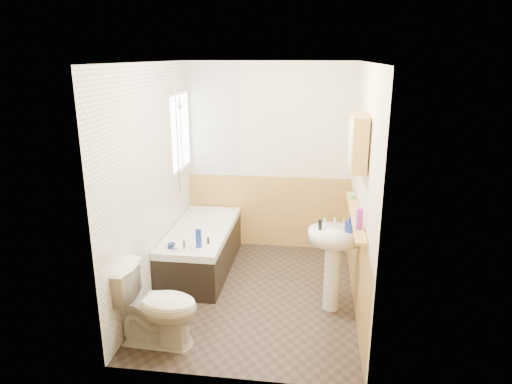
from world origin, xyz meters
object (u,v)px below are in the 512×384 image
sink (333,253)px  medicine_cabinet (358,142)px  bathtub (202,248)px  toilet (156,306)px  pine_shelf (355,215)px

sink → medicine_cabinet: bearing=-17.9°
bathtub → sink: bearing=-24.6°
bathtub → sink: sink is taller
toilet → pine_shelf: bearing=-61.2°
bathtub → sink: size_ratio=1.63×
sink → pine_shelf: (0.20, 0.06, 0.40)m
sink → toilet: bearing=-162.1°
bathtub → sink: 1.76m
pine_shelf → toilet: bearing=-153.8°
bathtub → medicine_cabinet: medicine_cabinet is taller
toilet → pine_shelf: (1.80, 0.89, 0.65)m
toilet → medicine_cabinet: size_ratio=1.37×
toilet → sink: sink is taller
bathtub → sink: (1.57, -0.72, 0.35)m
sink → medicine_cabinet: size_ratio=1.76×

